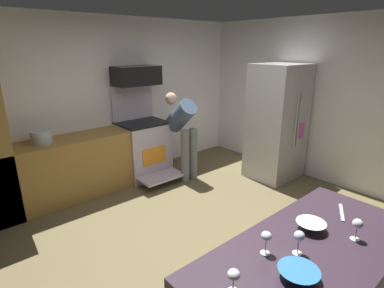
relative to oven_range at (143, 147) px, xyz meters
The scene contains 16 objects.
ground_plane 2.06m from the oven_range, 99.91° to the right, with size 5.20×4.80×0.02m, color brown.
wall_back 0.94m from the oven_range, 132.61° to the left, with size 5.20×0.12×2.60m, color silver.
wall_right 3.05m from the oven_range, 41.84° to the right, with size 0.12×4.80×2.60m, color silver.
lower_cabinet_run 1.25m from the oven_range, behind, with size 2.40×0.60×0.90m, color olive.
oven_range is the anchor object (origin of this frame).
microwave 1.18m from the oven_range, 90.00° to the left, with size 0.74×0.38×0.30m, color black.
refrigerator 2.27m from the oven_range, 40.74° to the right, with size 0.83×0.73×1.88m.
person_cook 0.77m from the oven_range, 48.86° to the right, with size 0.31×0.66×1.42m.
mixing_bowl_large 3.78m from the oven_range, 108.56° to the right, with size 0.23×0.23×0.06m, color #2C6AAD.
mixing_bowl_small 3.46m from the oven_range, 101.77° to the right, with size 0.21×0.21×0.06m, color white.
wine_glass_near 3.69m from the oven_range, 99.10° to the right, with size 0.07×0.07×0.16m.
wine_glass_mid 3.62m from the oven_range, 106.29° to the right, with size 0.07×0.07×0.16m.
wine_glass_far 3.54m from the oven_range, 109.27° to the right, with size 0.07×0.07×0.16m.
wine_glass_extra 3.75m from the oven_range, 114.48° to the right, with size 0.07×0.07×0.14m.
knife_chef 3.44m from the oven_range, 94.99° to the right, with size 0.27×0.02×0.01m, color #B7BABF.
stock_pot 1.62m from the oven_range, behind, with size 0.26×0.26×0.18m, color #B2BDBA.
Camera 1 is at (-2.20, -2.25, 2.14)m, focal length 28.31 mm.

